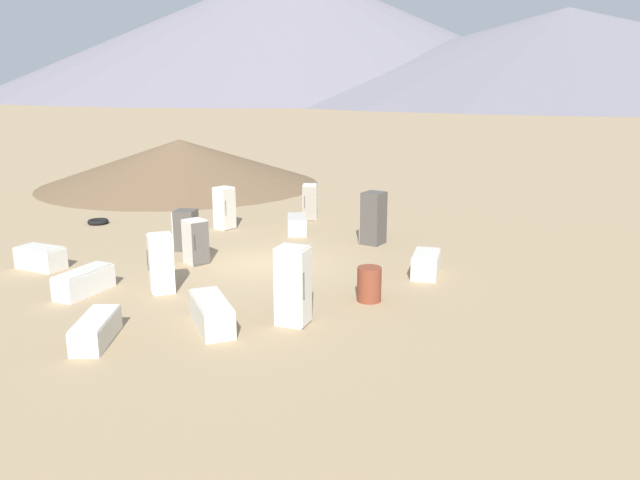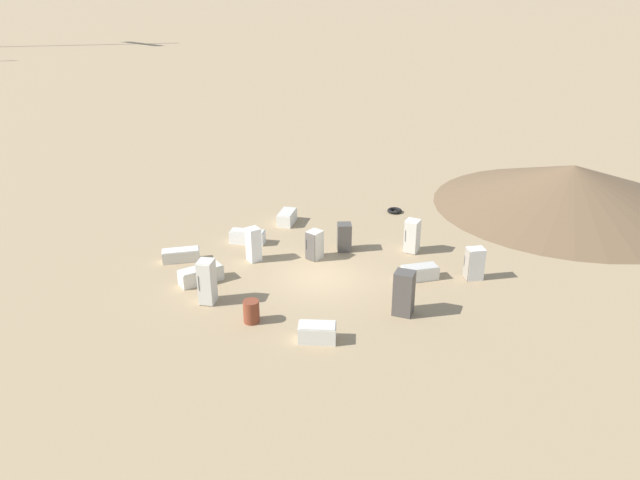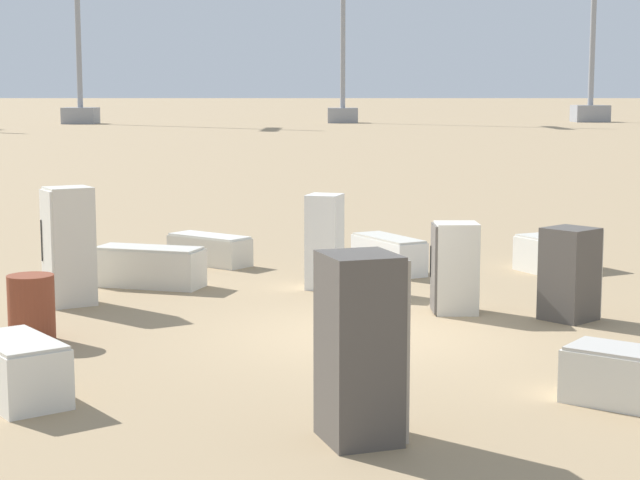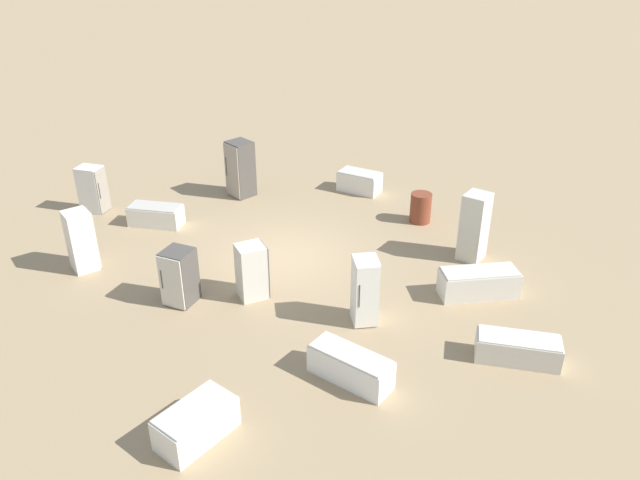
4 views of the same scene
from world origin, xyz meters
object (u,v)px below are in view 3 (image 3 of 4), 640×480
Objects in this scene: discarded_fridge_11 at (361,348)px; discarded_fridge_3 at (210,250)px; discarded_fridge_9 at (570,274)px; power_pylon_0 at (593,34)px; discarded_fridge_4 at (69,246)px; discarded_fridge_1 at (149,267)px; discarded_fridge_6 at (325,241)px; discarded_fridge_7 at (555,252)px; rusty_barrel at (31,308)px; discarded_fridge_8 at (389,254)px; discarded_fridge_12 at (455,268)px; discarded_fridge_10 at (17,370)px; power_pylon_2 at (78,39)px; discarded_fridge_0 at (639,379)px; power_pylon_1 at (343,44)px.

discarded_fridge_3 is at bearing 174.78° from discarded_fridge_11.
power_pylon_0 is at bearing 123.52° from discarded_fridge_9.
discarded_fridge_9 is (1.08, 7.90, -0.26)m from discarded_fridge_4.
discarded_fridge_1 is 3.18m from discarded_fridge_6.
discarded_fridge_7 is (-1.87, 7.65, -0.01)m from discarded_fridge_1.
discarded_fridge_4 is 2.60m from rusty_barrel.
discarded_fridge_1 is 1.07× the size of discarded_fridge_4.
power_pylon_0 is at bearing 146.10° from discarded_fridge_11.
discarded_fridge_11 is at bearing -14.84° from power_pylon_0.
discarded_fridge_1 is 4.65m from discarded_fridge_8.
discarded_fridge_7 is at bearing -31.99° from discarded_fridge_12.
discarded_fridge_11 reaches higher than discarded_fridge_10.
discarded_fridge_10 is at bearing -16.87° from power_pylon_0.
discarded_fridge_12 reaches higher than discarded_fridge_3.
power_pylon_0 is 1.09× the size of power_pylon_2.
rusty_barrel reaches higher than discarded_fridge_0.
discarded_fridge_8 is 10.11m from discarded_fridge_11.
discarded_fridge_10 is at bearing -128.50° from discarded_fridge_11.
discarded_fridge_4 is at bearing 83.39° from discarded_fridge_12.
discarded_fridge_6 is at bearing 134.84° from rusty_barrel.
discarded_fridge_10 is 1.70× the size of rusty_barrel.
discarded_fridge_7 is at bearing 125.34° from rusty_barrel.
power_pylon_1 is at bearing -119.46° from discarded_fridge_8.
rusty_barrel is (4.06, -4.08, -0.37)m from discarded_fridge_6.
discarded_fridge_10 reaches higher than discarded_fridge_7.
discarded_fridge_8 is 1.30× the size of discarded_fridge_12.
power_pylon_2 reaches higher than discarded_fridge_4.
discarded_fridge_9 is at bearing -128.24° from discarded_fridge_4.
discarded_fridge_9 is at bearing -107.30° from discarded_fridge_12.
discarded_fridge_6 is at bearing -76.52° from discarded_fridge_1.
discarded_fridge_9 reaches higher than discarded_fridge_8.
discarded_fridge_9 is at bearing -95.39° from discarded_fridge_1.
power_pylon_1 reaches higher than discarded_fridge_8.
discarded_fridge_12 is (0.59, 6.20, -0.25)m from discarded_fridge_4.
discarded_fridge_6 is 4.55m from discarded_fridge_9.
discarded_fridge_9 reaches higher than discarded_fridge_7.
discarded_fridge_3 is (-2.47, 0.82, -0.06)m from discarded_fridge_1.
discarded_fridge_9 is at bearing -13.89° from power_pylon_0.
discarded_fridge_3 is (-9.81, -5.81, -0.02)m from discarded_fridge_0.
power_pylon_0 reaches higher than power_pylon_1.
discarded_fridge_12 is at bearing 72.84° from discarded_fridge_8.
discarded_fridge_11 is 6.17m from rusty_barrel.
discarded_fridge_9 is at bearing -18.45° from discarded_fridge_6.
power_pylon_1 is 98.96m from discarded_fridge_6.
power_pylon_1 is 29.08× the size of rusty_barrel.
discarded_fridge_6 reaches higher than discarded_fridge_9.
power_pylon_2 reaches higher than discarded_fridge_6.
rusty_barrel is (6.09, -8.59, 0.12)m from discarded_fridge_7.
discarded_fridge_6 is at bearing -167.29° from discarded_fridge_9.
power_pylon_2 is at bearing -82.76° from power_pylon_0.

